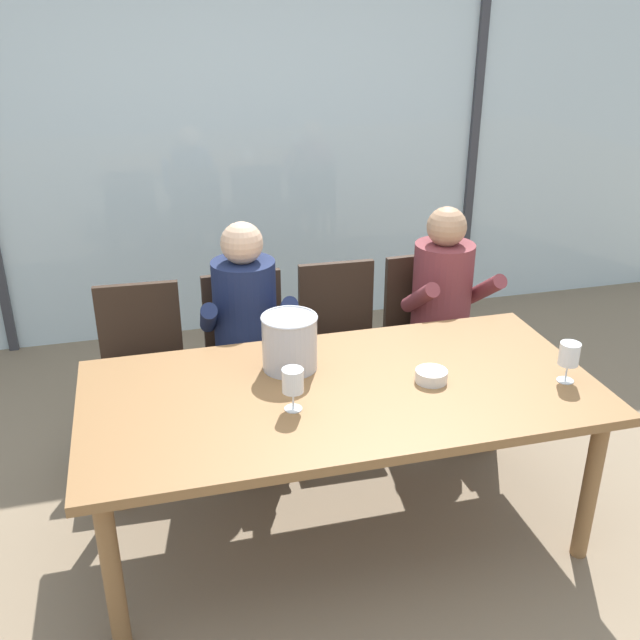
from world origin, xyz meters
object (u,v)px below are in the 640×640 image
object	(u,v)px
person_maroon_top	(448,304)
wine_glass_by_left_taster	(293,382)
chair_left_of_center	(248,345)
wine_glass_near_bucket	(569,356)
chair_center	(341,332)
chair_near_curtain	(142,359)
tasting_bowl	(431,376)
person_navy_polo	(247,326)
ice_bucket_primary	(290,341)
dining_table	(341,402)
chair_right_of_center	(426,322)

from	to	relation	value
person_maroon_top	wine_glass_by_left_taster	world-z (taller)	person_maroon_top
chair_left_of_center	wine_glass_near_bucket	world-z (taller)	wine_glass_near_bucket
chair_center	wine_glass_by_left_taster	size ratio (longest dim) A/B	5.07
chair_near_curtain	chair_center	world-z (taller)	same
chair_near_curtain	wine_glass_by_left_taster	xyz separation A→B (m)	(0.56, -1.01, 0.33)
wine_glass_near_bucket	tasting_bowl	bearing A→B (deg)	165.52
chair_center	tasting_bowl	world-z (taller)	chair_center
wine_glass_near_bucket	wine_glass_by_left_taster	bearing A→B (deg)	176.58
person_maroon_top	tasting_bowl	world-z (taller)	person_maroon_top
person_navy_polo	wine_glass_near_bucket	distance (m)	1.53
tasting_bowl	ice_bucket_primary	bearing A→B (deg)	153.80
chair_center	tasting_bowl	size ratio (longest dim) A/B	6.59
dining_table	wine_glass_near_bucket	bearing A→B (deg)	-11.25
chair_near_curtain	chair_left_of_center	world-z (taller)	same
dining_table	chair_center	distance (m)	0.99
chair_center	person_navy_polo	world-z (taller)	person_navy_polo
chair_center	ice_bucket_primary	world-z (taller)	ice_bucket_primary
dining_table	person_navy_polo	size ratio (longest dim) A/B	1.75
chair_near_curtain	wine_glass_near_bucket	world-z (taller)	wine_glass_near_bucket
chair_left_of_center	wine_glass_by_left_taster	xyz separation A→B (m)	(0.02, -1.03, 0.33)
chair_center	wine_glass_near_bucket	size ratio (longest dim) A/B	5.07
chair_left_of_center	ice_bucket_primary	world-z (taller)	ice_bucket_primary
wine_glass_near_bucket	person_maroon_top	bearing A→B (deg)	95.66
chair_left_of_center	chair_near_curtain	bearing A→B (deg)	-179.70
dining_table	wine_glass_near_bucket	xyz separation A→B (m)	(0.92, -0.18, 0.19)
ice_bucket_primary	chair_right_of_center	bearing A→B (deg)	37.69
dining_table	wine_glass_by_left_taster	world-z (taller)	wine_glass_by_left_taster
person_navy_polo	wine_glass_near_bucket	xyz separation A→B (m)	(1.18, -0.97, 0.16)
chair_left_of_center	wine_glass_by_left_taster	size ratio (longest dim) A/B	5.07
chair_near_curtain	chair_right_of_center	xyz separation A→B (m)	(1.56, 0.06, 0.00)
dining_table	chair_left_of_center	bearing A→B (deg)	104.98
chair_near_curtain	person_navy_polo	xyz separation A→B (m)	(0.53, -0.11, 0.17)
chair_center	tasting_bowl	bearing A→B (deg)	-82.64
dining_table	chair_near_curtain	xyz separation A→B (m)	(-0.79, 0.90, -0.15)
ice_bucket_primary	tasting_bowl	size ratio (longest dim) A/B	1.81
tasting_bowl	person_navy_polo	bearing A→B (deg)	127.68
chair_left_of_center	wine_glass_by_left_taster	world-z (taller)	wine_glass_by_left_taster
person_navy_polo	wine_glass_near_bucket	size ratio (longest dim) A/B	6.91
chair_near_curtain	tasting_bowl	xyz separation A→B (m)	(1.16, -0.94, 0.24)
chair_near_curtain	chair_center	xyz separation A→B (m)	(1.06, 0.05, 0.00)
chair_right_of_center	chair_center	bearing A→B (deg)	177.81
person_navy_polo	wine_glass_by_left_taster	xyz separation A→B (m)	(0.04, -0.90, 0.16)
chair_near_curtain	wine_glass_near_bucket	bearing A→B (deg)	-30.05
chair_left_of_center	chair_right_of_center	size ratio (longest dim) A/B	1.00
chair_center	person_navy_polo	distance (m)	0.58
chair_left_of_center	tasting_bowl	xyz separation A→B (m)	(0.62, -0.96, 0.24)
wine_glass_by_left_taster	ice_bucket_primary	bearing A→B (deg)	79.61
chair_center	person_navy_polo	size ratio (longest dim) A/B	0.73
person_maroon_top	ice_bucket_primary	bearing A→B (deg)	-153.65
chair_left_of_center	ice_bucket_primary	size ratio (longest dim) A/B	3.64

